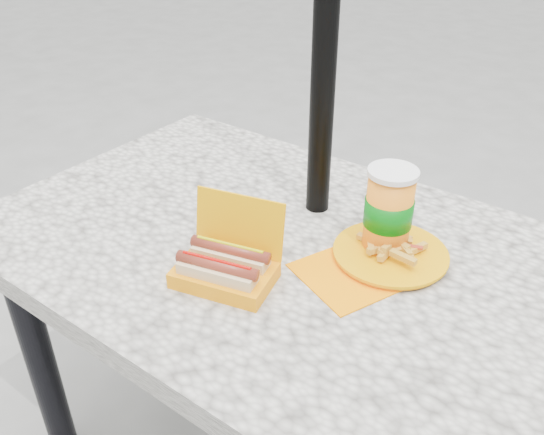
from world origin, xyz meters
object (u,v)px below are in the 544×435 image
Objects in this scene: umbrella_pole at (325,49)px; soda_cup at (388,211)px; hotdog_box at (226,266)px; fries_plate at (387,253)px.

umbrella_pole is 12.42× the size of soda_cup.
hotdog_box is (0.01, -0.32, -0.32)m from umbrella_pole.
umbrella_pole is 0.33m from soda_cup.
fries_plate is at bearing 35.10° from hotdog_box.
fries_plate is (0.20, 0.24, -0.02)m from hotdog_box.
umbrella_pole is 0.45m from hotdog_box.
hotdog_box is at bearing -125.81° from soda_cup.
soda_cup is at bearing 40.12° from hotdog_box.
hotdog_box reaches higher than fries_plate.
hotdog_box is 0.31m from fries_plate.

